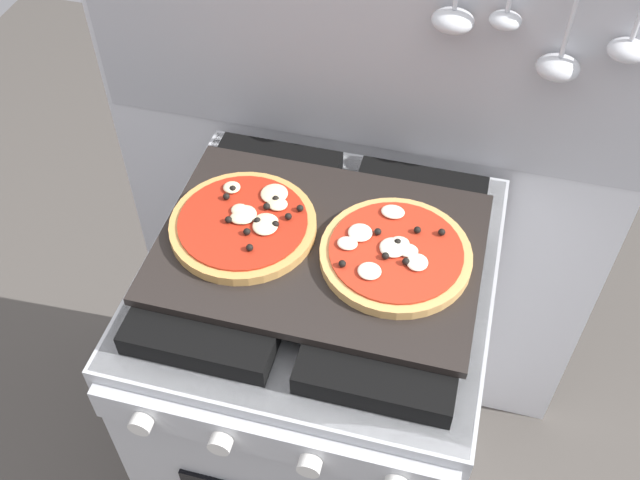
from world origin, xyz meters
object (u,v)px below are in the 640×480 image
(stove, at_px, (320,389))
(baking_tray, at_px, (320,247))
(pizza_left, at_px, (245,222))
(pizza_right, at_px, (395,254))

(stove, relative_size, baking_tray, 1.67)
(stove, bearing_deg, pizza_left, 176.32)
(pizza_left, bearing_deg, pizza_right, -1.94)
(pizza_left, distance_m, pizza_right, 0.26)
(pizza_right, bearing_deg, pizza_left, 178.06)
(baking_tray, distance_m, pizza_left, 0.13)
(pizza_right, bearing_deg, baking_tray, 179.16)
(pizza_left, bearing_deg, baking_tray, -2.97)
(stove, bearing_deg, baking_tray, 90.00)
(stove, height_order, baking_tray, baking_tray)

